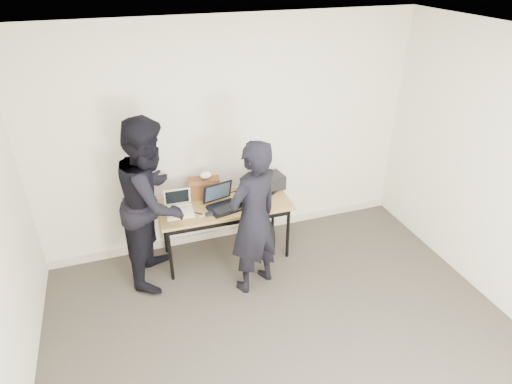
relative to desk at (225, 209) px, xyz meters
name	(u,v)px	position (x,y,z in m)	size (l,w,h in m)	color
room	(314,250)	(0.20, -1.84, 0.69)	(4.60, 4.60, 2.80)	#3E372F
desk	(225,209)	(0.00, 0.00, 0.00)	(1.51, 0.69, 0.72)	olive
laptop_beige	(179,208)	(-0.52, 0.00, 0.11)	(0.31, 0.30, 0.24)	beige
laptop_center	(222,202)	(-0.04, -0.05, 0.12)	(0.41, 0.40, 0.27)	black
laptop_right	(257,189)	(0.44, 0.13, 0.12)	(0.47, 0.46, 0.25)	black
leather_satchel	(204,188)	(-0.18, 0.23, 0.19)	(0.38, 0.23, 0.25)	#5A3217
tissue	(206,175)	(-0.15, 0.23, 0.34)	(0.13, 0.10, 0.08)	white
equipment_box	(271,182)	(0.63, 0.19, 0.15)	(0.30, 0.25, 0.17)	black
power_brick	(209,214)	(-0.22, -0.17, 0.07)	(0.08, 0.05, 0.03)	black
cables	(229,203)	(0.05, 0.00, 0.06)	(1.15, 0.45, 0.01)	black
person_typist	(254,219)	(0.15, -0.60, 0.20)	(0.63, 0.41, 1.72)	black
person_observer	(153,201)	(-0.79, -0.05, 0.28)	(0.91, 0.71, 1.88)	black
baseboard	(233,230)	(0.20, 0.40, -0.61)	(4.50, 0.03, 0.10)	beige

